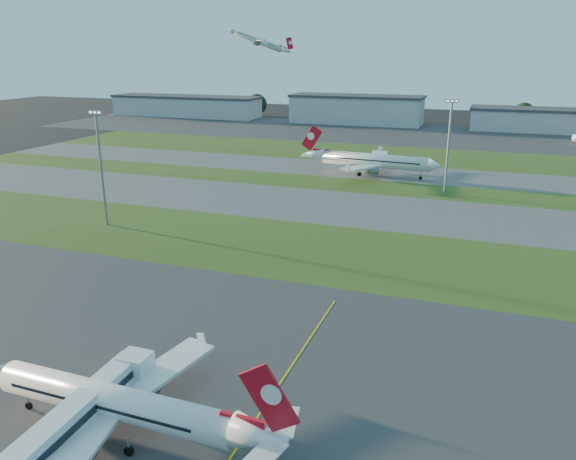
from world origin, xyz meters
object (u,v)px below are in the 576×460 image
at_px(jet_bridge, 53,434).
at_px(light_mast_centre, 449,141).
at_px(airliner_parked, 117,403).
at_px(airliner_taxiing, 373,161).
at_px(light_mast_west, 101,161).

relative_size(jet_bridge, light_mast_centre, 1.04).
height_order(jet_bridge, airliner_parked, airliner_parked).
bearing_deg(light_mast_centre, airliner_parked, -100.86).
distance_m(airliner_taxiing, light_mast_west, 87.64).
height_order(jet_bridge, airliner_taxiing, airliner_taxiing).
distance_m(jet_bridge, light_mast_west, 81.73).
height_order(airliner_parked, light_mast_west, light_mast_west).
relative_size(airliner_parked, light_mast_west, 1.31).
xyz_separation_m(jet_bridge, airliner_taxiing, (1.05, 140.99, 0.64)).
bearing_deg(light_mast_centre, airliner_taxiing, 143.24).
bearing_deg(airliner_parked, light_mast_west, 128.79).
relative_size(airliner_parked, airliner_taxiing, 0.80).
bearing_deg(light_mast_centre, light_mast_west, -141.34).
xyz_separation_m(light_mast_west, light_mast_centre, (70.00, 56.00, 0.00)).
distance_m(light_mast_west, light_mast_centre, 89.64).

